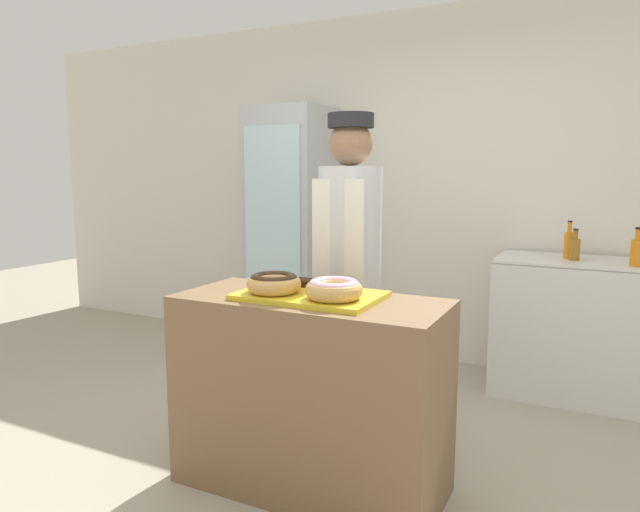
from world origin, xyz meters
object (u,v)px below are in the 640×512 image
(donut_light_glaze, at_px, (334,288))
(beverage_fridge, at_px, (292,233))
(brownie_back_left, at_px, (303,282))
(baker_person, at_px, (349,268))
(chest_freezer, at_px, (570,327))
(bottle_orange_b, at_px, (637,251))
(bottle_amber, at_px, (575,248))
(donut_chocolate_glaze, at_px, (274,282))
(brownie_back_right, at_px, (345,286))
(serving_tray, at_px, (310,296))
(bottle_orange, at_px, (569,244))

(donut_light_glaze, distance_m, beverage_fridge, 2.22)
(brownie_back_left, distance_m, baker_person, 0.43)
(donut_light_glaze, bearing_deg, beverage_fridge, 124.09)
(donut_light_glaze, xyz_separation_m, baker_person, (-0.20, 0.63, -0.02))
(chest_freezer, relative_size, bottle_orange_b, 4.03)
(baker_person, relative_size, bottle_amber, 8.74)
(donut_chocolate_glaze, xyz_separation_m, baker_person, (0.10, 0.63, -0.02))
(baker_person, relative_size, chest_freezer, 1.88)
(donut_light_glaze, relative_size, bottle_amber, 1.23)
(donut_chocolate_glaze, bearing_deg, brownie_back_right, 37.90)
(serving_tray, bearing_deg, bottle_orange_b, 50.26)
(chest_freezer, bearing_deg, donut_chocolate_glaze, -122.23)
(donut_chocolate_glaze, xyz_separation_m, bottle_amber, (1.16, 1.79, 0.01))
(serving_tray, height_order, beverage_fridge, beverage_fridge)
(bottle_orange_b, bearing_deg, donut_light_glaze, -125.37)
(bottle_orange_b, bearing_deg, bottle_orange, 155.61)
(bottle_orange, bearing_deg, bottle_amber, -63.33)
(baker_person, distance_m, beverage_fridge, 1.59)
(bottle_amber, bearing_deg, brownie_back_left, -125.22)
(brownie_back_right, xyz_separation_m, bottle_orange, (0.86, 1.67, 0.06))
(serving_tray, relative_size, bottle_orange_b, 2.69)
(baker_person, xyz_separation_m, chest_freezer, (1.07, 1.21, -0.50))
(beverage_fridge, xyz_separation_m, chest_freezer, (2.10, 0.01, -0.53))
(donut_light_glaze, xyz_separation_m, brownie_back_left, (-0.26, 0.20, -0.03))
(bottle_amber, xyz_separation_m, bottle_orange_b, (0.34, -0.09, 0.01))
(donut_light_glaze, relative_size, brownie_back_left, 2.63)
(donut_chocolate_glaze, height_order, chest_freezer, donut_chocolate_glaze)
(brownie_back_left, xyz_separation_m, brownie_back_right, (0.22, 0.00, 0.00))
(chest_freezer, bearing_deg, baker_person, -131.31)
(bottle_amber, relative_size, bottle_orange_b, 0.86)
(brownie_back_left, bearing_deg, beverage_fridge, 121.02)
(brownie_back_left, xyz_separation_m, chest_freezer, (1.12, 1.64, -0.49))
(bottle_orange_b, bearing_deg, bottle_amber, 164.80)
(brownie_back_left, bearing_deg, bottle_orange_b, 45.57)
(brownie_back_left, bearing_deg, donut_light_glaze, -37.90)
(donut_light_glaze, bearing_deg, bottle_orange, 66.34)
(chest_freezer, bearing_deg, bottle_orange_b, -22.73)
(beverage_fridge, xyz_separation_m, bottle_orange_b, (2.45, -0.14, 0.01))
(serving_tray, height_order, donut_chocolate_glaze, donut_chocolate_glaze)
(brownie_back_left, xyz_separation_m, bottle_orange, (1.08, 1.67, 0.06))
(serving_tray, bearing_deg, baker_person, 95.50)
(chest_freezer, xyz_separation_m, bottle_orange, (-0.04, 0.03, 0.55))
(chest_freezer, bearing_deg, bottle_amber, -89.17)
(serving_tray, height_order, baker_person, baker_person)
(beverage_fridge, relative_size, bottle_orange_b, 8.41)
(donut_chocolate_glaze, bearing_deg, chest_freezer, 57.77)
(beverage_fridge, distance_m, bottle_amber, 2.11)
(brownie_back_left, xyz_separation_m, beverage_fridge, (-0.98, 1.63, 0.04))
(serving_tray, relative_size, baker_person, 0.36)
(bottle_orange, height_order, bottle_orange_b, bottle_orange)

